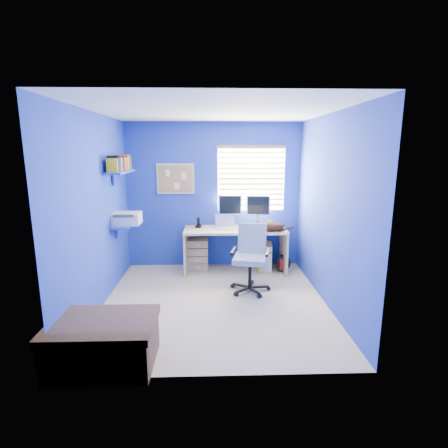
{
  "coord_description": "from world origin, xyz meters",
  "views": [
    {
      "loc": [
        -0.02,
        -4.45,
        2.03
      ],
      "look_at": [
        0.15,
        0.65,
        0.95
      ],
      "focal_mm": 28.0,
      "sensor_mm": 36.0,
      "label": 1
    }
  ],
  "objects_px": {
    "cat": "(271,227)",
    "office_chair": "(250,266)",
    "desk": "(235,250)",
    "laptop": "(226,222)",
    "tower_pc": "(266,256)"
  },
  "relations": [
    {
      "from": "office_chair",
      "to": "desk",
      "type": "bearing_deg",
      "value": 101.64
    },
    {
      "from": "cat",
      "to": "office_chair",
      "type": "distance_m",
      "value": 0.89
    },
    {
      "from": "cat",
      "to": "tower_pc",
      "type": "distance_m",
      "value": 0.66
    },
    {
      "from": "desk",
      "to": "laptop",
      "type": "bearing_deg",
      "value": -177.43
    },
    {
      "from": "laptop",
      "to": "tower_pc",
      "type": "relative_size",
      "value": 0.73
    },
    {
      "from": "desk",
      "to": "laptop",
      "type": "relative_size",
      "value": 5.16
    },
    {
      "from": "cat",
      "to": "office_chair",
      "type": "relative_size",
      "value": 0.44
    },
    {
      "from": "laptop",
      "to": "tower_pc",
      "type": "distance_m",
      "value": 0.95
    },
    {
      "from": "office_chair",
      "to": "cat",
      "type": "bearing_deg",
      "value": 57.76
    },
    {
      "from": "desk",
      "to": "office_chair",
      "type": "relative_size",
      "value": 1.76
    },
    {
      "from": "desk",
      "to": "cat",
      "type": "bearing_deg",
      "value": -19.08
    },
    {
      "from": "tower_pc",
      "to": "office_chair",
      "type": "distance_m",
      "value": 1.01
    },
    {
      "from": "desk",
      "to": "laptop",
      "type": "height_order",
      "value": "laptop"
    },
    {
      "from": "desk",
      "to": "office_chair",
      "type": "height_order",
      "value": "office_chair"
    },
    {
      "from": "desk",
      "to": "tower_pc",
      "type": "bearing_deg",
      "value": 9.15
    }
  ]
}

